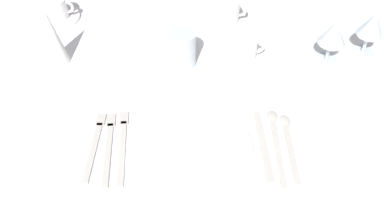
# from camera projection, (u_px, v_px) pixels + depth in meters

# --- Properties ---
(ground_plane) EXTENTS (6.00, 6.00, 0.00)m
(ground_plane) POSITION_uv_depth(u_px,v_px,m) (198.00, 209.00, 1.67)
(ground_plane) COLOR slate
(dining_table) EXTENTS (1.80, 1.11, 0.74)m
(dining_table) POSITION_uv_depth(u_px,v_px,m) (201.00, 93.00, 1.20)
(dining_table) COLOR white
(dining_table) RESTS_ON ground
(dinner_plate) EXTENTS (0.28, 0.28, 0.02)m
(dinner_plate) POSITION_uv_depth(u_px,v_px,m) (193.00, 149.00, 0.94)
(dinner_plate) COLOR white
(dinner_plate) RESTS_ON dining_table
(fork_outer) EXTENTS (0.03, 0.22, 0.00)m
(fork_outer) POSITION_uv_depth(u_px,v_px,m) (123.00, 143.00, 0.96)
(fork_outer) COLOR beige
(fork_outer) RESTS_ON dining_table
(fork_inner) EXTENTS (0.03, 0.22, 0.00)m
(fork_inner) POSITION_uv_depth(u_px,v_px,m) (109.00, 145.00, 0.95)
(fork_inner) COLOR beige
(fork_inner) RESTS_ON dining_table
(fork_salad) EXTENTS (0.03, 0.21, 0.00)m
(fork_salad) POSITION_uv_depth(u_px,v_px,m) (95.00, 143.00, 0.96)
(fork_salad) COLOR beige
(fork_salad) RESTS_ON dining_table
(dinner_knife) EXTENTS (0.02, 0.21, 0.00)m
(dinner_knife) POSITION_uv_depth(u_px,v_px,m) (264.00, 146.00, 0.95)
(dinner_knife) COLOR beige
(dinner_knife) RESTS_ON dining_table
(spoon_soup) EXTENTS (0.03, 0.23, 0.01)m
(spoon_soup) POSITION_uv_depth(u_px,v_px,m) (276.00, 137.00, 0.97)
(spoon_soup) COLOR beige
(spoon_soup) RESTS_ON dining_table
(spoon_dessert) EXTENTS (0.03, 0.21, 0.01)m
(spoon_dessert) POSITION_uv_depth(u_px,v_px,m) (288.00, 138.00, 0.97)
(spoon_dessert) COLOR beige
(spoon_dessert) RESTS_ON dining_table
(saucer_left) EXTENTS (0.14, 0.14, 0.01)m
(saucer_left) POSITION_uv_depth(u_px,v_px,m) (58.00, 18.00, 1.32)
(saucer_left) COLOR white
(saucer_left) RESTS_ON dining_table
(coffee_cup_left) EXTENTS (0.10, 0.08, 0.06)m
(coffee_cup_left) POSITION_uv_depth(u_px,v_px,m) (56.00, 8.00, 1.29)
(coffee_cup_left) COLOR white
(coffee_cup_left) RESTS_ON saucer_left
(saucer_right) EXTENTS (0.13, 0.13, 0.01)m
(saucer_right) POSITION_uv_depth(u_px,v_px,m) (243.00, 58.00, 1.17)
(saucer_right) COLOR white
(saucer_right) RESTS_ON dining_table
(coffee_cup_right) EXTENTS (0.09, 0.07, 0.06)m
(coffee_cup_right) POSITION_uv_depth(u_px,v_px,m) (245.00, 48.00, 1.15)
(coffee_cup_right) COLOR white
(coffee_cup_right) RESTS_ON saucer_right
(saucer_far) EXTENTS (0.13, 0.13, 0.01)m
(saucer_far) POSITION_uv_depth(u_px,v_px,m) (225.00, 22.00, 1.30)
(saucer_far) COLOR white
(saucer_far) RESTS_ON dining_table
(coffee_cup_far) EXTENTS (0.11, 0.09, 0.07)m
(coffee_cup_far) POSITION_uv_depth(u_px,v_px,m) (226.00, 11.00, 1.27)
(coffee_cup_far) COLOR white
(coffee_cup_far) RESTS_ON saucer_far
(wine_glass_centre) EXTENTS (0.08, 0.08, 0.13)m
(wine_glass_centre) POSITION_uv_depth(u_px,v_px,m) (333.00, 35.00, 1.11)
(wine_glass_centre) COLOR silver
(wine_glass_centre) RESTS_ON dining_table
(wine_glass_left) EXTENTS (0.07, 0.07, 0.14)m
(wine_glass_left) POSITION_uv_depth(u_px,v_px,m) (372.00, 26.00, 1.13)
(wine_glass_left) COLOR silver
(wine_glass_left) RESTS_ON dining_table
(drink_tumbler) EXTENTS (0.08, 0.08, 0.10)m
(drink_tumbler) POSITION_uv_depth(u_px,v_px,m) (182.00, 51.00, 1.13)
(drink_tumbler) COLOR silver
(drink_tumbler) RESTS_ON dining_table
(napkin_folded) EXTENTS (0.06, 0.06, 0.17)m
(napkin_folded) POSITION_uv_depth(u_px,v_px,m) (52.00, 37.00, 1.11)
(napkin_folded) COLOR white
(napkin_folded) RESTS_ON dining_table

